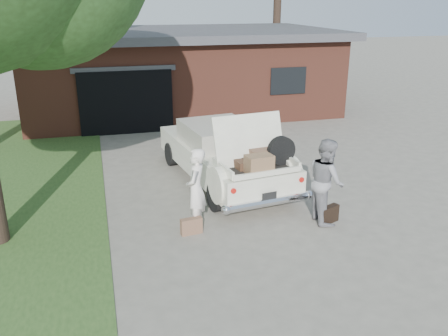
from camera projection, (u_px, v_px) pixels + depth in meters
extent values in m
plane|color=gray|center=(232.00, 227.00, 9.90)|extent=(90.00, 90.00, 0.00)
cube|color=brown|center=(179.00, 74.00, 20.09)|extent=(12.00, 7.00, 3.00)
cube|color=#4C4C51|center=(178.00, 33.00, 19.53)|extent=(12.80, 7.80, 0.30)
cube|color=black|center=(126.00, 102.00, 16.47)|extent=(3.20, 0.30, 2.20)
cube|color=#4C4C51|center=(124.00, 69.00, 16.02)|extent=(3.50, 0.12, 0.18)
cube|color=black|center=(288.00, 81.00, 17.72)|extent=(1.40, 0.08, 1.00)
cylinder|color=#38281E|center=(277.00, 26.00, 26.77)|extent=(0.44, 0.44, 6.11)
cube|color=white|center=(223.00, 158.00, 12.23)|extent=(2.54, 5.17, 0.65)
cube|color=#B4AE9F|center=(218.00, 134.00, 12.30)|extent=(1.89, 2.19, 0.52)
cube|color=black|center=(205.00, 126.00, 13.12)|extent=(1.53, 0.29, 0.44)
cube|color=black|center=(233.00, 144.00, 11.49)|extent=(1.53, 0.29, 0.44)
cylinder|color=black|center=(216.00, 197.00, 10.55)|extent=(0.31, 0.68, 0.66)
cylinder|color=black|center=(284.00, 186.00, 11.19)|extent=(0.31, 0.68, 0.66)
cylinder|color=black|center=(171.00, 154.00, 13.47)|extent=(0.31, 0.68, 0.66)
cylinder|color=black|center=(228.00, 147.00, 14.11)|extent=(0.31, 0.68, 0.66)
cylinder|color=silver|center=(269.00, 202.00, 10.12)|extent=(2.04, 0.45, 0.18)
cylinder|color=#A5140F|center=(233.00, 190.00, 9.75)|extent=(0.13, 0.11, 0.12)
cylinder|color=#A5140F|center=(301.00, 179.00, 10.35)|extent=(0.13, 0.11, 0.12)
cube|color=black|center=(269.00, 196.00, 10.05)|extent=(0.34, 0.07, 0.17)
cube|color=black|center=(256.00, 168.00, 10.48)|extent=(1.67, 1.29, 0.04)
cube|color=white|center=(223.00, 168.00, 10.16)|extent=(0.21, 1.09, 0.18)
cube|color=white|center=(287.00, 159.00, 10.74)|extent=(0.21, 1.09, 0.18)
cube|color=white|center=(268.00, 173.00, 9.99)|extent=(1.58, 0.28, 0.12)
cube|color=white|center=(249.00, 139.00, 10.61)|extent=(1.71, 0.62, 1.09)
cube|color=#4F3322|center=(248.00, 164.00, 10.41)|extent=(0.59, 0.42, 0.18)
cube|color=#8B6646|center=(259.00, 164.00, 10.07)|extent=(0.61, 0.44, 0.39)
cube|color=black|center=(251.00, 159.00, 10.72)|extent=(0.62, 0.45, 0.18)
cube|color=brown|center=(261.00, 153.00, 10.58)|extent=(0.52, 0.38, 0.17)
cylinder|color=black|center=(281.00, 151.00, 10.54)|extent=(0.66, 0.25, 0.65)
imported|color=white|center=(196.00, 189.00, 9.62)|extent=(0.62, 0.73, 1.70)
imported|color=gray|center=(326.00, 181.00, 9.90)|extent=(0.75, 0.93, 1.81)
cube|color=#865D44|center=(191.00, 226.00, 9.55)|extent=(0.45, 0.20, 0.34)
cube|color=black|center=(329.00, 214.00, 10.03)|extent=(0.51, 0.33, 0.37)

